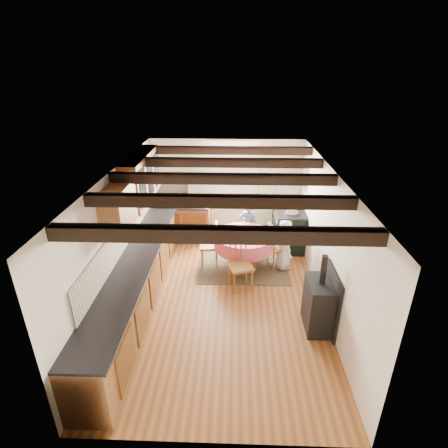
{
  "coord_description": "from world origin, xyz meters",
  "views": [
    {
      "loc": [
        0.21,
        -5.37,
        3.98
      ],
      "look_at": [
        0.0,
        0.8,
        1.15
      ],
      "focal_mm": 28.19,
      "sensor_mm": 36.0,
      "label": 1
    }
  ],
  "objects_px": {
    "chair_near": "(241,265)",
    "chair_left": "(209,244)",
    "chair_right": "(278,245)",
    "cup": "(258,237)",
    "child_right": "(284,245)",
    "cast_iron_stove": "(320,293)",
    "child_far": "(248,226)",
    "dining_table": "(244,250)",
    "aga_range": "(289,228)"
  },
  "relations": [
    {
      "from": "child_right",
      "to": "cast_iron_stove",
      "type": "bearing_deg",
      "value": 177.49
    },
    {
      "from": "chair_right",
      "to": "child_right",
      "type": "relative_size",
      "value": 0.89
    },
    {
      "from": "chair_near",
      "to": "aga_range",
      "type": "xyz_separation_m",
      "value": [
        1.14,
        1.74,
        -0.03
      ]
    },
    {
      "from": "dining_table",
      "to": "aga_range",
      "type": "height_order",
      "value": "aga_range"
    },
    {
      "from": "dining_table",
      "to": "child_right",
      "type": "bearing_deg",
      "value": -2.4
    },
    {
      "from": "aga_range",
      "to": "chair_right",
      "type": "bearing_deg",
      "value": -110.95
    },
    {
      "from": "dining_table",
      "to": "child_far",
      "type": "bearing_deg",
      "value": 81.89
    },
    {
      "from": "chair_right",
      "to": "cup",
      "type": "bearing_deg",
      "value": 103.02
    },
    {
      "from": "dining_table",
      "to": "child_right",
      "type": "xyz_separation_m",
      "value": [
        0.83,
        -0.03,
        0.17
      ]
    },
    {
      "from": "aga_range",
      "to": "cast_iron_stove",
      "type": "relative_size",
      "value": 0.77
    },
    {
      "from": "chair_right",
      "to": "cast_iron_stove",
      "type": "distance_m",
      "value": 1.99
    },
    {
      "from": "chair_left",
      "to": "child_right",
      "type": "bearing_deg",
      "value": 80.82
    },
    {
      "from": "dining_table",
      "to": "chair_near",
      "type": "relative_size",
      "value": 1.25
    },
    {
      "from": "dining_table",
      "to": "chair_left",
      "type": "height_order",
      "value": "chair_left"
    },
    {
      "from": "aga_range",
      "to": "child_right",
      "type": "xyz_separation_m",
      "value": [
        -0.23,
        -0.98,
        0.07
      ]
    },
    {
      "from": "dining_table",
      "to": "cup",
      "type": "height_order",
      "value": "cup"
    },
    {
      "from": "chair_right",
      "to": "child_right",
      "type": "bearing_deg",
      "value": -145.93
    },
    {
      "from": "chair_near",
      "to": "child_right",
      "type": "bearing_deg",
      "value": 22.88
    },
    {
      "from": "cast_iron_stove",
      "to": "child_far",
      "type": "distance_m",
      "value": 2.86
    },
    {
      "from": "chair_left",
      "to": "chair_right",
      "type": "bearing_deg",
      "value": 83.97
    },
    {
      "from": "cast_iron_stove",
      "to": "child_right",
      "type": "relative_size",
      "value": 1.23
    },
    {
      "from": "chair_right",
      "to": "child_far",
      "type": "height_order",
      "value": "child_far"
    },
    {
      "from": "cup",
      "to": "child_far",
      "type": "bearing_deg",
      "value": 98.96
    },
    {
      "from": "dining_table",
      "to": "chair_near",
      "type": "height_order",
      "value": "chair_near"
    },
    {
      "from": "cast_iron_stove",
      "to": "chair_left",
      "type": "bearing_deg",
      "value": 134.31
    },
    {
      "from": "child_right",
      "to": "child_far",
      "type": "bearing_deg",
      "value": 28.44
    },
    {
      "from": "child_far",
      "to": "child_right",
      "type": "bearing_deg",
      "value": 149.77
    },
    {
      "from": "dining_table",
      "to": "chair_right",
      "type": "relative_size",
      "value": 1.3
    },
    {
      "from": "chair_near",
      "to": "chair_left",
      "type": "distance_m",
      "value": 1.11
    },
    {
      "from": "aga_range",
      "to": "cast_iron_stove",
      "type": "bearing_deg",
      "value": -87.76
    },
    {
      "from": "chair_near",
      "to": "cup",
      "type": "height_order",
      "value": "chair_near"
    },
    {
      "from": "dining_table",
      "to": "cast_iron_stove",
      "type": "distance_m",
      "value": 2.23
    },
    {
      "from": "dining_table",
      "to": "chair_left",
      "type": "distance_m",
      "value": 0.75
    },
    {
      "from": "chair_near",
      "to": "aga_range",
      "type": "height_order",
      "value": "chair_near"
    },
    {
      "from": "child_far",
      "to": "cast_iron_stove",
      "type": "bearing_deg",
      "value": 130.1
    },
    {
      "from": "child_right",
      "to": "aga_range",
      "type": "bearing_deg",
      "value": -26.32
    },
    {
      "from": "aga_range",
      "to": "cup",
      "type": "bearing_deg",
      "value": -124.8
    },
    {
      "from": "chair_left",
      "to": "child_far",
      "type": "height_order",
      "value": "child_far"
    },
    {
      "from": "chair_left",
      "to": "cast_iron_stove",
      "type": "xyz_separation_m",
      "value": [
        1.91,
        -1.96,
        0.2
      ]
    },
    {
      "from": "cast_iron_stove",
      "to": "child_far",
      "type": "height_order",
      "value": "cast_iron_stove"
    },
    {
      "from": "chair_near",
      "to": "cast_iron_stove",
      "type": "distance_m",
      "value": 1.65
    },
    {
      "from": "dining_table",
      "to": "cast_iron_stove",
      "type": "xyz_separation_m",
      "value": [
        1.17,
        -1.87,
        0.29
      ]
    },
    {
      "from": "dining_table",
      "to": "cast_iron_stove",
      "type": "height_order",
      "value": "cast_iron_stove"
    },
    {
      "from": "chair_right",
      "to": "aga_range",
      "type": "relative_size",
      "value": 0.94
    },
    {
      "from": "dining_table",
      "to": "cup",
      "type": "bearing_deg",
      "value": -37.44
    },
    {
      "from": "chair_near",
      "to": "chair_right",
      "type": "relative_size",
      "value": 1.04
    },
    {
      "from": "child_far",
      "to": "cup",
      "type": "xyz_separation_m",
      "value": [
        0.16,
        -0.98,
        0.21
      ]
    },
    {
      "from": "child_right",
      "to": "cup",
      "type": "bearing_deg",
      "value": 93.68
    },
    {
      "from": "cast_iron_stove",
      "to": "child_far",
      "type": "bearing_deg",
      "value": 111.78
    },
    {
      "from": "chair_near",
      "to": "cup",
      "type": "distance_m",
      "value": 0.75
    }
  ]
}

